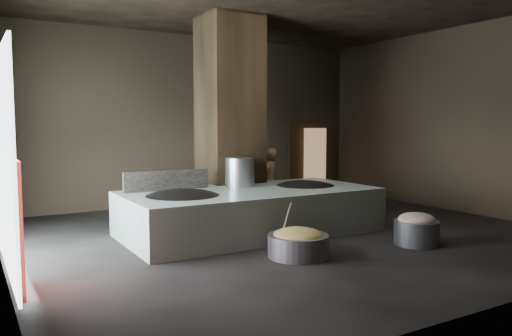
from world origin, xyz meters
TOP-DOWN VIEW (x-y plane):
  - floor at (0.00, 0.00)m, footprint 10.00×9.00m
  - back_wall at (0.00, 4.55)m, footprint 10.00×0.10m
  - right_wall at (5.05, 0.00)m, footprint 0.10×9.00m
  - pillar at (-0.30, 1.90)m, footprint 1.20×1.20m
  - hearth_platform at (-0.60, 0.44)m, footprint 4.94×2.38m
  - platform_cap at (-0.60, 0.44)m, footprint 4.82×2.31m
  - wok_left at (-2.05, 0.39)m, footprint 1.55×1.55m
  - wok_left_rim at (-2.05, 0.39)m, footprint 1.59×1.59m
  - wok_right at (0.75, 0.49)m, footprint 1.45×1.45m
  - wok_right_rim at (0.75, 0.49)m, footprint 1.48×1.48m
  - stock_pot at (-0.55, 0.99)m, footprint 0.60×0.60m
  - splash_guard at (-2.05, 1.19)m, footprint 1.71×0.07m
  - cook at (0.89, 2.14)m, footprint 0.68×0.64m
  - veg_basin at (-0.83, -1.50)m, footprint 1.27×1.27m
  - veg_fill at (-0.83, -1.50)m, footprint 0.81×0.81m
  - ladle at (-0.98, -1.35)m, footprint 0.05×0.39m
  - meat_basin at (1.47, -1.89)m, footprint 0.81×0.81m
  - meat_fill at (1.47, -1.89)m, footprint 0.65×0.65m
  - doorway_near at (1.20, 4.45)m, footprint 1.18×0.08m
  - doorway_near_glow at (0.95, 4.54)m, footprint 0.86×0.04m
  - doorway_far at (3.60, 4.45)m, footprint 1.18×0.08m
  - doorway_far_glow at (3.89, 4.29)m, footprint 0.82×0.04m
  - left_opening at (-4.95, 0.20)m, footprint 0.04×4.20m
  - pavilion_sliver at (-4.88, -1.10)m, footprint 0.05×0.90m
  - tree_silhouette at (-4.85, 1.30)m, footprint 0.28×1.10m

SIDE VIEW (x-z plane):
  - floor at x=0.00m, z-range -0.10..0.00m
  - veg_basin at x=-0.83m, z-range 0.00..0.36m
  - meat_basin at x=1.47m, z-range 0.00..0.43m
  - veg_fill at x=-0.83m, z-range 0.23..0.47m
  - hearth_platform at x=-0.60m, z-range 0.00..0.86m
  - meat_fill at x=1.47m, z-range 0.33..0.57m
  - ladle at x=-0.98m, z-range 0.20..0.90m
  - wok_left at x=-2.05m, z-range 0.54..0.96m
  - wok_right at x=0.75m, z-range 0.55..0.95m
  - cook at x=0.89m, z-range 0.00..1.57m
  - platform_cap at x=-0.60m, z-range 0.80..0.83m
  - wok_left_rim at x=-2.05m, z-range 0.79..0.85m
  - wok_right_rim at x=0.75m, z-range 0.79..0.85m
  - pavilion_sliver at x=-4.88m, z-range 0.00..1.70m
  - splash_guard at x=-2.05m, z-range 0.82..1.24m
  - doorway_far_glow at x=3.89m, z-range 0.08..2.02m
  - doorway_near_glow at x=0.95m, z-range 0.03..2.07m
  - doorway_near at x=1.20m, z-range -0.09..2.29m
  - doorway_far at x=3.60m, z-range -0.09..2.29m
  - stock_pot at x=-0.55m, z-range 0.81..1.45m
  - left_opening at x=-4.95m, z-range 0.05..3.15m
  - tree_silhouette at x=-4.85m, z-range 1.65..2.75m
  - back_wall at x=0.00m, z-range 0.00..4.50m
  - right_wall at x=5.05m, z-range 0.00..4.50m
  - pillar at x=-0.30m, z-range 0.00..4.50m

